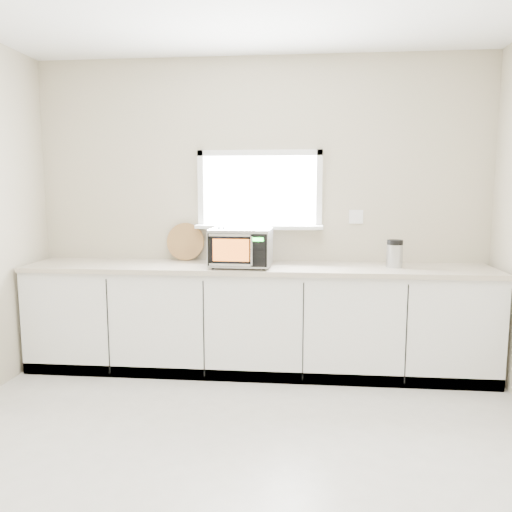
# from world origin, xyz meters

# --- Properties ---
(ground) EXTENTS (4.00, 4.00, 0.00)m
(ground) POSITION_xyz_m (0.00, 0.00, 0.00)
(ground) COLOR beige
(ground) RESTS_ON ground
(back_wall) EXTENTS (4.00, 0.17, 2.70)m
(back_wall) POSITION_xyz_m (0.00, 2.00, 1.36)
(back_wall) COLOR #B4AC8F
(back_wall) RESTS_ON ground
(cabinets) EXTENTS (3.92, 0.60, 0.88)m
(cabinets) POSITION_xyz_m (0.00, 1.70, 0.44)
(cabinets) COLOR white
(cabinets) RESTS_ON ground
(countertop) EXTENTS (3.92, 0.64, 0.04)m
(countertop) POSITION_xyz_m (0.00, 1.69, 0.90)
(countertop) COLOR #BBB19A
(countertop) RESTS_ON cabinets
(microwave) EXTENTS (0.51, 0.43, 0.32)m
(microwave) POSITION_xyz_m (-0.12, 1.60, 1.09)
(microwave) COLOR black
(microwave) RESTS_ON countertop
(knife_block) EXTENTS (0.14, 0.24, 0.33)m
(knife_block) POSITION_xyz_m (-0.28, 1.64, 1.06)
(knife_block) COLOR #3F2916
(knife_block) RESTS_ON countertop
(cutting_board) EXTENTS (0.34, 0.08, 0.34)m
(cutting_board) POSITION_xyz_m (-0.67, 1.94, 1.09)
(cutting_board) COLOR #9C693C
(cutting_board) RESTS_ON countertop
(coffee_grinder) EXTENTS (0.14, 0.14, 0.23)m
(coffee_grinder) POSITION_xyz_m (1.14, 1.72, 1.03)
(coffee_grinder) COLOR #ADAFB4
(coffee_grinder) RESTS_ON countertop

